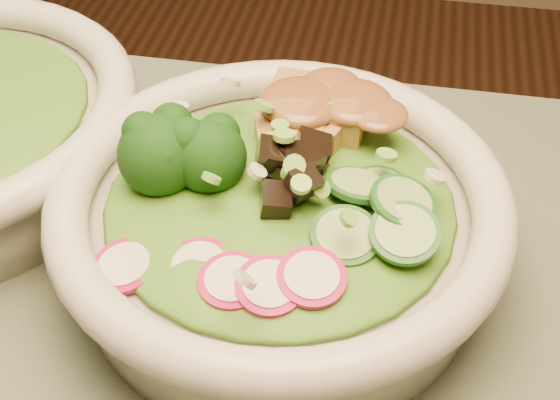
# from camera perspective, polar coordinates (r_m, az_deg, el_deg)

# --- Properties ---
(salad_bowl) EXTENTS (0.30, 0.30, 0.08)m
(salad_bowl) POSITION_cam_1_polar(r_m,az_deg,el_deg) (0.52, 0.00, -1.73)
(salad_bowl) COLOR beige
(salad_bowl) RESTS_ON dining_table
(lettuce_bed) EXTENTS (0.23, 0.23, 0.03)m
(lettuce_bed) POSITION_cam_1_polar(r_m,az_deg,el_deg) (0.51, 0.00, 0.08)
(lettuce_bed) COLOR #2E6014
(lettuce_bed) RESTS_ON salad_bowl
(broccoli_florets) EXTENTS (0.10, 0.09, 0.05)m
(broccoli_florets) POSITION_cam_1_polar(r_m,az_deg,el_deg) (0.52, -7.30, 3.52)
(broccoli_florets) COLOR black
(broccoli_florets) RESTS_ON salad_bowl
(radish_slices) EXTENTS (0.13, 0.07, 0.02)m
(radish_slices) POSITION_cam_1_polar(r_m,az_deg,el_deg) (0.45, -3.37, -5.41)
(radish_slices) COLOR #A50C3E
(radish_slices) RESTS_ON salad_bowl
(cucumber_slices) EXTENTS (0.09, 0.09, 0.04)m
(cucumber_slices) POSITION_cam_1_polar(r_m,az_deg,el_deg) (0.48, 8.01, -1.12)
(cucumber_slices) COLOR #8EB464
(cucumber_slices) RESTS_ON salad_bowl
(mushroom_heap) EXTENTS (0.09, 0.09, 0.04)m
(mushroom_heap) POSITION_cam_1_polar(r_m,az_deg,el_deg) (0.50, 0.62, 2.43)
(mushroom_heap) COLOR black
(mushroom_heap) RESTS_ON salad_bowl
(tofu_cubes) EXTENTS (0.11, 0.09, 0.04)m
(tofu_cubes) POSITION_cam_1_polar(r_m,az_deg,el_deg) (0.55, 3.14, 5.76)
(tofu_cubes) COLOR #A56E37
(tofu_cubes) RESTS_ON salad_bowl
(peanut_sauce) EXTENTS (0.08, 0.06, 0.02)m
(peanut_sauce) POSITION_cam_1_polar(r_m,az_deg,el_deg) (0.54, 3.20, 7.01)
(peanut_sauce) COLOR brown
(peanut_sauce) RESTS_ON tofu_cubes
(scallion_garnish) EXTENTS (0.22, 0.22, 0.03)m
(scallion_garnish) POSITION_cam_1_polar(r_m,az_deg,el_deg) (0.49, 0.00, 2.49)
(scallion_garnish) COLOR #74B43F
(scallion_garnish) RESTS_ON salad_bowl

